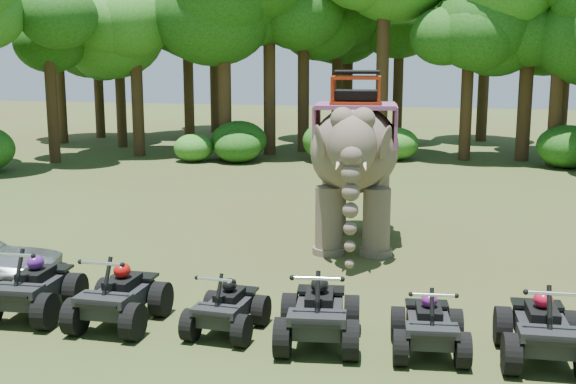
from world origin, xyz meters
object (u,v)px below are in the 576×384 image
atv_0 (32,280)px  atv_3 (319,305)px  atv_5 (544,320)px  atv_2 (227,301)px  elephant (355,159)px  atv_1 (119,288)px  atv_4 (429,318)px

atv_0 → atv_3: bearing=-5.1°
atv_5 → atv_2: bearing=176.9°
atv_0 → atv_3: size_ratio=1.00×
elephant → atv_3: bearing=-93.1°
atv_0 → atv_5: (9.02, 0.04, -0.01)m
elephant → atv_0: (-5.06, -6.63, -1.50)m
atv_0 → atv_1: (1.78, -0.07, -0.01)m
atv_1 → atv_3: atv_3 is taller
atv_2 → atv_3: bearing=-1.0°
atv_1 → atv_4: atv_1 is taller
atv_5 → atv_3: bearing=179.0°
elephant → atv_1: bearing=-122.4°
atv_0 → atv_5: atv_0 is taller
elephant → atv_0: size_ratio=2.80×
elephant → atv_5: size_ratio=2.84×
atv_4 → atv_1: bearing=173.2°
atv_0 → atv_2: (3.77, 0.03, -0.11)m
atv_4 → atv_5: size_ratio=0.89×
atv_2 → atv_5: size_ratio=0.85×
elephant → atv_0: 8.48m
elephant → atv_4: elephant is taller
atv_3 → atv_4: 1.82m
atv_2 → atv_4: atv_4 is taller
atv_0 → elephant: bearing=48.6°
atv_0 → atv_1: size_ratio=1.01×
atv_2 → atv_5: (5.24, 0.01, 0.10)m
elephant → atv_1: elephant is taller
atv_4 → elephant: bearing=101.3°
elephant → atv_1: size_ratio=2.83×
atv_1 → atv_5: 7.24m
atv_1 → atv_5: size_ratio=1.00×
atv_3 → atv_1: bearing=171.8°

